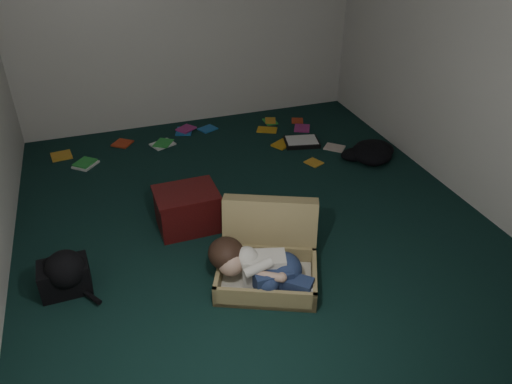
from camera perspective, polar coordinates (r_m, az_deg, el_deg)
floor at (r=4.49m, az=-0.62°, el=-2.82°), size 4.50×4.50×0.00m
wall_back at (r=6.00m, az=-7.90°, el=19.58°), size 4.50×0.00×4.50m
wall_front at (r=2.12m, az=18.84°, el=-6.77°), size 4.50×0.00×4.50m
wall_right at (r=4.88m, az=22.99°, el=14.54°), size 0.00×4.50×4.50m
suitcase at (r=3.80m, az=1.39°, el=-7.25°), size 0.95×0.94×0.54m
person at (r=3.64m, az=0.41°, el=-8.51°), size 0.70×0.60×0.33m
maroon_bin at (r=4.31m, az=-7.87°, el=-1.97°), size 0.53×0.42×0.36m
backpack at (r=3.92m, az=-21.03°, el=-8.98°), size 0.45×0.36×0.26m
clothing_pile at (r=5.58m, az=12.58°, el=4.70°), size 0.55×0.49×0.15m
paper_tray at (r=5.76m, az=5.23°, el=5.73°), size 0.44×0.36×0.05m
book_scatter at (r=5.84m, az=-3.64°, el=6.02°), size 3.11×1.47×0.02m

